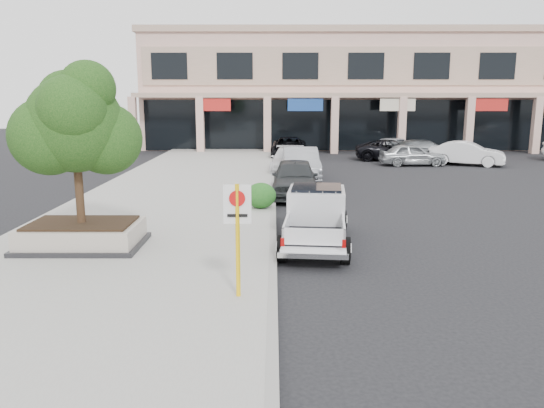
{
  "coord_description": "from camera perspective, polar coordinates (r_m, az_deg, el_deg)",
  "views": [
    {
      "loc": [
        -1.53,
        -12.72,
        4.1
      ],
      "look_at": [
        -1.57,
        1.5,
        1.24
      ],
      "focal_mm": 35.0,
      "sensor_mm": 36.0,
      "label": 1
    }
  ],
  "objects": [
    {
      "name": "lot_car_d",
      "position": [
        36.41,
        12.82,
        5.67
      ],
      "size": [
        5.05,
        2.65,
        1.36
      ],
      "primitive_type": "imported",
      "rotation": [
        0.0,
        0.0,
        1.49
      ],
      "color": "black",
      "rests_on": "ground"
    },
    {
      "name": "hedge",
      "position": [
        19.24,
        -1.2,
        0.92
      ],
      "size": [
        1.1,
        0.99,
        0.93
      ],
      "primitive_type": "ellipsoid",
      "color": "#154C17",
      "rests_on": "sidewalk"
    },
    {
      "name": "lot_car_e",
      "position": [
        39.18,
        13.24,
        6.07
      ],
      "size": [
        4.42,
        2.94,
        1.4
      ],
      "primitive_type": "imported",
      "rotation": [
        0.0,
        0.0,
        1.92
      ],
      "color": "#A0A4A8",
      "rests_on": "ground"
    },
    {
      "name": "planter_tree",
      "position": [
        14.87,
        -19.78,
        8.05
      ],
      "size": [
        2.9,
        2.55,
        4.0
      ],
      "color": "#331F13",
      "rests_on": "planter"
    },
    {
      "name": "curb_car_b",
      "position": [
        27.06,
        3.1,
        4.35
      ],
      "size": [
        1.83,
        4.96,
        1.62
      ],
      "primitive_type": "imported",
      "rotation": [
        0.0,
        0.0,
        0.02
      ],
      "color": "#9B9CA2",
      "rests_on": "ground"
    },
    {
      "name": "lot_car_c",
      "position": [
        36.24,
        16.19,
        5.53
      ],
      "size": [
        4.93,
        2.1,
        1.42
      ],
      "primitive_type": "imported",
      "rotation": [
        0.0,
        0.0,
        1.55
      ],
      "color": "#323538",
      "rests_on": "ground"
    },
    {
      "name": "strip_mall",
      "position": [
        47.62,
        11.98,
        11.89
      ],
      "size": [
        40.55,
        12.43,
        9.5
      ],
      "color": "#CB9F8F",
      "rests_on": "ground"
    },
    {
      "name": "planter",
      "position": [
        15.19,
        -19.71,
        -3.13
      ],
      "size": [
        3.2,
        2.2,
        0.68
      ],
      "color": "black",
      "rests_on": "sidewalk"
    },
    {
      "name": "pickup_truck",
      "position": [
        14.92,
        4.71,
        -1.56
      ],
      "size": [
        2.32,
        5.09,
        1.55
      ],
      "primitive_type": null,
      "rotation": [
        0.0,
        0.0,
        -0.1
      ],
      "color": "silver",
      "rests_on": "ground"
    },
    {
      "name": "curb_car_a",
      "position": [
        22.29,
        2.46,
        2.81
      ],
      "size": [
        2.01,
        4.71,
        1.59
      ],
      "primitive_type": "imported",
      "rotation": [
        0.0,
        0.0,
        -0.03
      ],
      "color": "#292B2D",
      "rests_on": "ground"
    },
    {
      "name": "curb_car_c",
      "position": [
        29.71,
        1.79,
        4.74
      ],
      "size": [
        2.23,
        4.83,
        1.37
      ],
      "primitive_type": "imported",
      "rotation": [
        0.0,
        0.0,
        -0.07
      ],
      "color": "silver",
      "rests_on": "ground"
    },
    {
      "name": "lot_car_b",
      "position": [
        34.95,
        20.21,
        5.13
      ],
      "size": [
        4.71,
        3.22,
        1.47
      ],
      "primitive_type": "imported",
      "rotation": [
        0.0,
        0.0,
        1.16
      ],
      "color": "silver",
      "rests_on": "ground"
    },
    {
      "name": "curb_car_d",
      "position": [
        37.08,
        1.83,
        6.1
      ],
      "size": [
        2.62,
        5.23,
        1.42
      ],
      "primitive_type": "imported",
      "rotation": [
        0.0,
        0.0,
        -0.05
      ],
      "color": "black",
      "rests_on": "ground"
    },
    {
      "name": "lot_car_a",
      "position": [
        33.8,
        14.84,
        5.16
      ],
      "size": [
        4.01,
        1.69,
        1.35
      ],
      "primitive_type": "imported",
      "rotation": [
        0.0,
        0.0,
        1.59
      ],
      "color": "#9DA1A5",
      "rests_on": "ground"
    },
    {
      "name": "no_parking_sign",
      "position": [
        10.5,
        -3.73,
        -2.26
      ],
      "size": [
        0.55,
        0.09,
        2.3
      ],
      "color": "yellow",
      "rests_on": "sidewalk"
    },
    {
      "name": "sidewalk",
      "position": [
        19.56,
        -11.54,
        -0.76
      ],
      "size": [
        8.0,
        52.0,
        0.15
      ],
      "primitive_type": "cube",
      "color": "gray",
      "rests_on": "ground"
    },
    {
      "name": "ground",
      "position": [
        13.46,
        6.74,
        -6.47
      ],
      "size": [
        120.0,
        120.0,
        0.0
      ],
      "primitive_type": "plane",
      "color": "black",
      "rests_on": "ground"
    },
    {
      "name": "curb",
      "position": [
        19.15,
        0.12,
        -0.78
      ],
      "size": [
        0.2,
        52.0,
        0.15
      ],
      "primitive_type": "cube",
      "color": "gray",
      "rests_on": "ground"
    }
  ]
}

